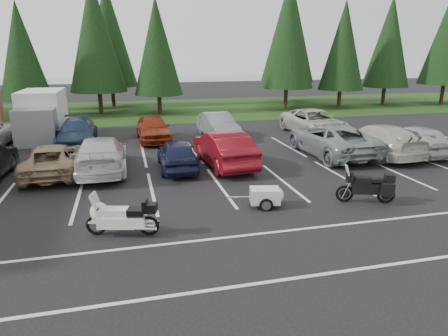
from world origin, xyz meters
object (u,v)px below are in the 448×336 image
car_far_4 (314,122)px  adventure_motorcycle (366,184)px  car_near_5 (224,149)px  car_near_2 (53,159)px  touring_motorcycle (122,214)px  car_near_8 (415,139)px  car_far_2 (153,128)px  car_near_6 (331,139)px  car_near_3 (101,154)px  car_far_3 (218,125)px  car_far_1 (77,132)px  cargo_trailer (265,197)px  car_near_4 (177,154)px  car_near_7 (377,140)px  box_truck (41,116)px

car_far_4 → adventure_motorcycle: (-3.79, -11.75, -0.11)m
car_near_5 → car_far_4: 9.50m
car_near_2 → touring_motorcycle: 7.54m
car_near_8 → car_far_2: (-13.13, 6.62, -0.01)m
car_near_6 → car_far_4: car_near_6 is taller
car_near_3 → adventure_motorcycle: bearing=146.0°
car_far_3 → touring_motorcycle: size_ratio=1.94×
car_far_3 → adventure_motorcycle: 12.63m
car_far_1 → adventure_motorcycle: size_ratio=2.24×
car_near_2 → car_near_6: size_ratio=0.81×
car_near_3 → cargo_trailer: bearing=134.4°
car_far_2 → touring_motorcycle: size_ratio=1.91×
car_near_6 → cargo_trailer: size_ratio=4.11×
car_far_3 → car_near_3: bearing=-143.0°
car_near_4 → car_near_8: size_ratio=0.89×
car_far_2 → car_far_4: (10.30, -0.60, 0.03)m
car_near_4 → car_far_4: size_ratio=0.70×
car_far_4 → car_near_7: bearing=-85.2°
box_truck → cargo_trailer: 16.93m
car_near_8 → touring_motorcycle: size_ratio=1.93×
car_far_1 → adventure_motorcycle: 16.34m
car_near_6 → adventure_motorcycle: 6.93m
adventure_motorcycle → car_far_3: bearing=120.4°
box_truck → cargo_trailer: size_ratio=3.81×
car_near_3 → touring_motorcycle: (0.87, -6.96, -0.13)m
car_near_7 → adventure_motorcycle: size_ratio=2.45×
car_near_2 → car_near_7: car_near_7 is taller
car_near_3 → car_near_5: (5.55, -0.40, 0.04)m
car_near_5 → car_far_3: size_ratio=1.09×
adventure_motorcycle → car_near_2: bearing=169.8°
box_truck → car_near_4: 11.22m
car_near_3 → car_far_4: car_far_4 is taller
box_truck → car_far_4: box_truck is taller
car_near_7 → car_near_6: bearing=-18.2°
car_near_4 → car_near_8: car_near_8 is taller
car_near_7 → car_near_8: size_ratio=1.22×
car_near_7 → touring_motorcycle: 14.51m
car_far_2 → car_far_4: 10.32m
car_near_5 → car_near_6: (5.91, 0.64, 0.01)m
car_far_2 → car_near_4: bearing=-86.9°
car_near_5 → car_far_2: car_near_5 is taller
car_near_4 → car_near_7: 10.44m
car_near_8 → car_far_3: 11.27m
car_near_2 → car_near_5: bearing=175.7°
car_near_5 → car_near_3: bearing=-8.9°
car_far_4 → car_near_3: bearing=-159.8°
car_near_4 → car_near_7: car_near_7 is taller
car_far_2 → adventure_motorcycle: car_far_2 is taller
box_truck → car_far_4: bearing=-9.1°
car_far_2 → car_near_6: bearing=-35.8°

